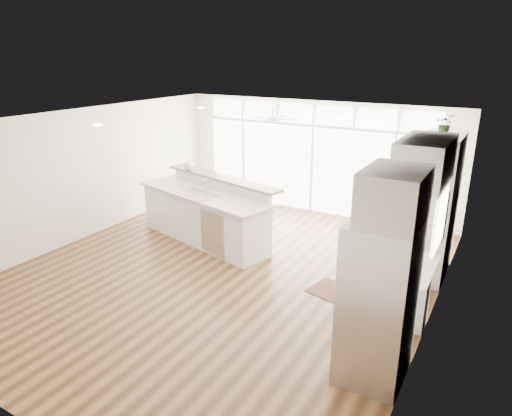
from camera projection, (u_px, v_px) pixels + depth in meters
The scene contains 23 objects.
floor at pixel (223, 273), 8.23m from camera, with size 7.00×8.00×0.02m, color #472B15.
ceiling at pixel (219, 122), 7.35m from camera, with size 7.00×8.00×0.02m, color white.
wall_back at pixel (314, 157), 11.07m from camera, with size 7.00×0.04×2.70m, color white.
wall_left at pixel (81, 175), 9.45m from camera, with size 0.04×8.00×2.70m, color white.
wall_right at pixel (437, 241), 6.14m from camera, with size 0.04×8.00×2.70m, color white.
glass_wall at pixel (312, 169), 11.12m from camera, with size 5.80×0.06×2.08m, color white.
transom_row at pixel (315, 114), 10.69m from camera, with size 5.90×0.06×0.40m, color white.
desk_window at pixel (440, 220), 6.34m from camera, with size 0.04×0.85×0.85m, color white.
ceiling_fan at pixel (273, 114), 9.96m from camera, with size 1.16×1.16×0.32m, color silver.
recessed_lights at pixel (226, 121), 7.52m from camera, with size 3.40×3.00×0.02m, color beige.
oven_cabinet at pixel (434, 207), 7.80m from camera, with size 0.64×1.20×2.50m, color white.
desk_nook at pixel (406, 289), 6.87m from camera, with size 0.72×1.30×0.76m, color white.
upper_cabinets at pixel (425, 161), 6.21m from camera, with size 0.64×1.30×0.64m, color white.
refrigerator at pixel (378, 301), 5.33m from camera, with size 0.76×0.90×2.00m, color #B7B8BC.
fridge_cabinet at pixel (394, 196), 4.88m from camera, with size 0.64×0.90×0.60m, color white.
framed_photos at pixel (445, 217), 6.89m from camera, with size 0.06×0.22×0.80m, color black.
kitchen_island at pixel (204, 212), 9.40m from camera, with size 3.24×1.22×1.29m, color white.
rug at pixel (337, 293), 7.51m from camera, with size 0.88×0.64×0.01m, color #341A10.
office_chair at pixel (364, 255), 7.78m from camera, with size 0.50×0.47×0.97m, color black.
fishbowl at pixel (189, 165), 10.05m from camera, with size 0.22×0.22×0.22m, color silver.
monitor at pixel (405, 253), 6.72m from camera, with size 0.08×0.46×0.38m, color black.
keyboard at pixel (392, 262), 6.86m from camera, with size 0.13×0.35×0.02m, color white.
potted_plant at pixel (445, 126), 7.35m from camera, with size 0.30×0.33×0.26m, color #345B27.
Camera 1 is at (4.22, -6.12, 3.76)m, focal length 32.00 mm.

